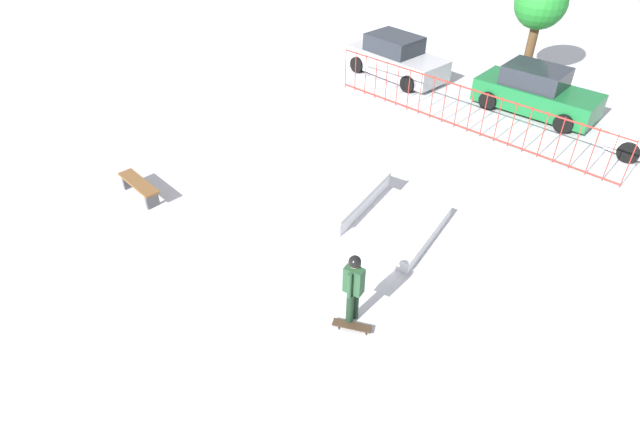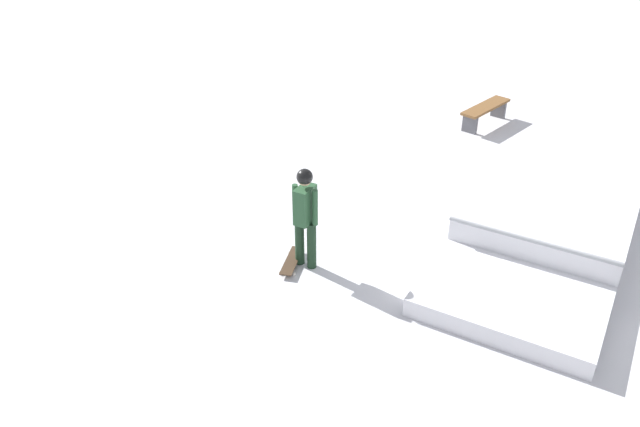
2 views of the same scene
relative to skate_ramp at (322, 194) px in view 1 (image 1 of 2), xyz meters
The scene contains 9 objects.
ground_plane 0.57m from the skate_ramp, 37.84° to the right, with size 60.00×60.00×0.00m, color silver.
skate_ramp is the anchor object (origin of this frame).
skater 4.23m from the skate_ramp, 38.18° to the right, with size 0.42×0.43×1.73m.
skateboard 4.40m from the skate_ramp, 38.69° to the right, with size 0.80×0.55×0.09m.
perimeter_fence 6.36m from the skate_ramp, 86.59° to the left, with size 10.30×0.09×1.50m.
park_bench 4.97m from the skate_ramp, 140.02° to the right, with size 1.62×0.48×0.48m.
parked_car_silver 9.48m from the skate_ramp, 115.40° to the left, with size 4.22×2.16×1.60m.
parked_car_green 9.38m from the skate_ramp, 80.81° to the left, with size 4.16×2.04×1.60m.
distant_tree 11.83m from the skate_ramp, 89.90° to the left, with size 1.88×1.88×3.98m.
Camera 1 is at (7.48, -8.02, 8.14)m, focal length 29.27 mm.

